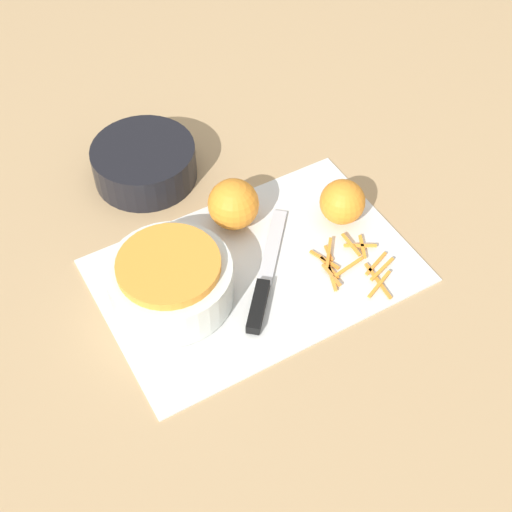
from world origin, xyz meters
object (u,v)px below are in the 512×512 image
Objects in this scene: knife at (262,289)px; orange_left at (342,202)px; bowl_dark at (144,163)px; orange_right at (233,204)px; bowl_speckled at (171,280)px.

knife is 0.20m from orange_left.
bowl_dark is at bearing 132.75° from orange_left.
orange_right reaches higher than bowl_dark.
orange_right is (0.08, -0.17, 0.02)m from bowl_dark.
knife is (0.12, -0.06, -0.03)m from bowl_speckled.
knife is 2.44× the size of orange_right.
bowl_dark is at bearing 48.57° from knife.
bowl_dark is at bearing 114.13° from orange_right.
bowl_dark is 0.19m from orange_right.
bowl_dark is 2.14× the size of orange_right.
orange_right is at bearing 29.61° from bowl_speckled.
orange_left reaches higher than bowl_dark.
bowl_speckled is 2.23× the size of orange_right.
orange_right is (-0.15, 0.08, 0.00)m from orange_left.
bowl_speckled is at bearing -178.60° from orange_left.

